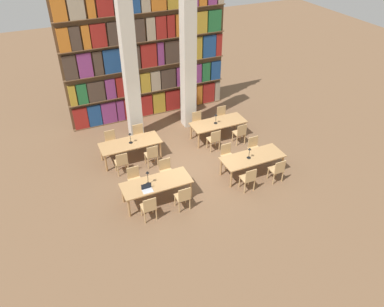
% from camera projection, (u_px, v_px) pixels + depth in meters
% --- Properties ---
extents(ground_plane, '(40.00, 40.00, 0.00)m').
position_uv_depth(ground_plane, '(191.00, 166.00, 13.59)').
color(ground_plane, brown).
extents(bookshelf_bank, '(6.90, 0.35, 5.50)m').
position_uv_depth(bookshelf_bank, '(148.00, 57.00, 15.33)').
color(bookshelf_bank, brown).
rests_on(bookshelf_bank, ground_plane).
extents(pillar_left, '(0.50, 0.50, 6.00)m').
position_uv_depth(pillar_left, '(130.00, 66.00, 13.59)').
color(pillar_left, beige).
rests_on(pillar_left, ground_plane).
extents(pillar_center, '(0.50, 0.50, 6.00)m').
position_uv_depth(pillar_center, '(188.00, 56.00, 14.38)').
color(pillar_center, beige).
rests_on(pillar_center, ground_plane).
extents(reading_table_0, '(2.21, 0.88, 0.72)m').
position_uv_depth(reading_table_0, '(156.00, 184.00, 11.74)').
color(reading_table_0, tan).
rests_on(reading_table_0, ground_plane).
extents(chair_0, '(0.42, 0.40, 0.90)m').
position_uv_depth(chair_0, '(149.00, 207.00, 11.11)').
color(chair_0, tan).
rests_on(chair_0, ground_plane).
extents(chair_1, '(0.42, 0.40, 0.90)m').
position_uv_depth(chair_1, '(135.00, 179.00, 12.20)').
color(chair_1, tan).
rests_on(chair_1, ground_plane).
extents(chair_2, '(0.42, 0.40, 0.90)m').
position_uv_depth(chair_2, '(183.00, 197.00, 11.48)').
color(chair_2, tan).
rests_on(chair_2, ground_plane).
extents(chair_3, '(0.42, 0.40, 0.90)m').
position_uv_depth(chair_3, '(166.00, 171.00, 12.57)').
color(chair_3, tan).
rests_on(chair_3, ground_plane).
extents(desk_lamp_0, '(0.14, 0.14, 0.50)m').
position_uv_depth(desk_lamp_0, '(148.00, 175.00, 11.45)').
color(desk_lamp_0, black).
rests_on(desk_lamp_0, reading_table_0).
extents(laptop, '(0.32, 0.22, 0.21)m').
position_uv_depth(laptop, '(147.00, 189.00, 11.36)').
color(laptop, silver).
rests_on(laptop, reading_table_0).
extents(reading_table_1, '(2.21, 0.88, 0.72)m').
position_uv_depth(reading_table_1, '(253.00, 158.00, 12.89)').
color(reading_table_1, tan).
rests_on(reading_table_1, ground_plane).
extents(chair_4, '(0.42, 0.40, 0.90)m').
position_uv_depth(chair_4, '(248.00, 178.00, 12.24)').
color(chair_4, tan).
rests_on(chair_4, ground_plane).
extents(chair_5, '(0.42, 0.40, 0.90)m').
position_uv_depth(chair_5, '(227.00, 155.00, 13.32)').
color(chair_5, tan).
rests_on(chair_5, ground_plane).
extents(chair_6, '(0.42, 0.40, 0.90)m').
position_uv_depth(chair_6, '(277.00, 170.00, 12.62)').
color(chair_6, tan).
rests_on(chair_6, ground_plane).
extents(chair_7, '(0.42, 0.40, 0.90)m').
position_uv_depth(chair_7, '(254.00, 148.00, 13.70)').
color(chair_7, tan).
rests_on(chair_7, ground_plane).
extents(desk_lamp_1, '(0.14, 0.14, 0.42)m').
position_uv_depth(desk_lamp_1, '(249.00, 151.00, 12.62)').
color(desk_lamp_1, black).
rests_on(desk_lamp_1, reading_table_1).
extents(reading_table_2, '(2.21, 0.88, 0.72)m').
position_uv_depth(reading_table_2, '(130.00, 144.00, 13.61)').
color(reading_table_2, tan).
rests_on(reading_table_2, ground_plane).
extents(chair_8, '(0.42, 0.40, 0.90)m').
position_uv_depth(chair_8, '(122.00, 162.00, 12.97)').
color(chair_8, tan).
rests_on(chair_8, ground_plane).
extents(chair_9, '(0.42, 0.40, 0.90)m').
position_uv_depth(chair_9, '(111.00, 141.00, 14.06)').
color(chair_9, tan).
rests_on(chair_9, ground_plane).
extents(chair_10, '(0.42, 0.40, 0.90)m').
position_uv_depth(chair_10, '(152.00, 155.00, 13.34)').
color(chair_10, tan).
rests_on(chair_10, ground_plane).
extents(chair_11, '(0.42, 0.40, 0.90)m').
position_uv_depth(chair_11, '(139.00, 135.00, 14.43)').
color(chair_11, tan).
rests_on(chair_11, ground_plane).
extents(desk_lamp_2, '(0.14, 0.14, 0.43)m').
position_uv_depth(desk_lamp_2, '(130.00, 136.00, 13.39)').
color(desk_lamp_2, black).
rests_on(desk_lamp_2, reading_table_2).
extents(reading_table_3, '(2.21, 0.88, 0.72)m').
position_uv_depth(reading_table_3, '(218.00, 124.00, 14.82)').
color(reading_table_3, tan).
rests_on(reading_table_3, ground_plane).
extents(chair_12, '(0.42, 0.40, 0.90)m').
position_uv_depth(chair_12, '(214.00, 139.00, 14.18)').
color(chair_12, tan).
rests_on(chair_12, ground_plane).
extents(chair_13, '(0.42, 0.40, 0.90)m').
position_uv_depth(chair_13, '(198.00, 122.00, 15.27)').
color(chair_13, tan).
rests_on(chair_13, ground_plane).
extents(chair_14, '(0.42, 0.40, 0.90)m').
position_uv_depth(chair_14, '(240.00, 133.00, 14.56)').
color(chair_14, tan).
rests_on(chair_14, ground_plane).
extents(chair_15, '(0.42, 0.40, 0.90)m').
position_uv_depth(chair_15, '(222.00, 116.00, 15.65)').
color(chair_15, tan).
rests_on(chair_15, ground_plane).
extents(desk_lamp_3, '(0.14, 0.14, 0.42)m').
position_uv_depth(desk_lamp_3, '(216.00, 117.00, 14.55)').
color(desk_lamp_3, black).
rests_on(desk_lamp_3, reading_table_3).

